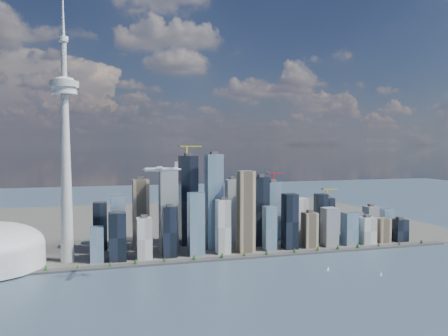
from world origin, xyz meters
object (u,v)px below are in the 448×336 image
object	(u,v)px
needle_tower	(65,145)
airplane	(162,169)
sailboat_east	(381,274)
sailboat_west	(328,269)

from	to	relation	value
needle_tower	airplane	size ratio (longest dim) A/B	8.53
needle_tower	sailboat_east	bearing A→B (deg)	-23.75
sailboat_west	sailboat_east	distance (m)	94.10
needle_tower	sailboat_west	distance (m)	562.90
sailboat_west	needle_tower	bearing A→B (deg)	146.67
airplane	sailboat_west	bearing A→B (deg)	8.55
needle_tower	sailboat_west	bearing A→B (deg)	-21.77
airplane	sailboat_east	world-z (taller)	airplane
sailboat_east	airplane	bearing A→B (deg)	151.84
airplane	sailboat_east	distance (m)	437.64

